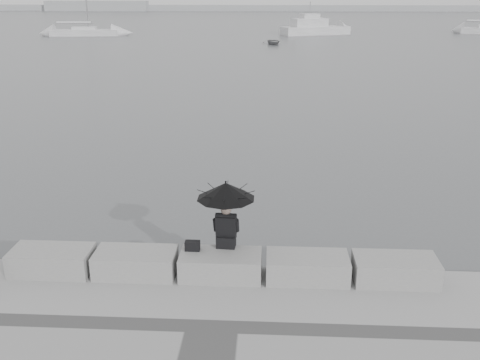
# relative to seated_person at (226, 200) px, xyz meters

# --- Properties ---
(ground) EXTENTS (360.00, 360.00, 0.00)m
(ground) POSITION_rel_seated_person_xyz_m (-0.08, 0.09, -2.00)
(ground) COLOR #4F5255
(ground) RESTS_ON ground
(stone_block_far_left) EXTENTS (1.60, 0.80, 0.50)m
(stone_block_far_left) POSITION_rel_seated_person_xyz_m (-3.48, -0.36, -1.25)
(stone_block_far_left) COLOR gray
(stone_block_far_left) RESTS_ON promenade
(stone_block_left) EXTENTS (1.60, 0.80, 0.50)m
(stone_block_left) POSITION_rel_seated_person_xyz_m (-1.78, -0.36, -1.25)
(stone_block_left) COLOR gray
(stone_block_left) RESTS_ON promenade
(stone_block_centre) EXTENTS (1.60, 0.80, 0.50)m
(stone_block_centre) POSITION_rel_seated_person_xyz_m (-0.08, -0.36, -1.25)
(stone_block_centre) COLOR gray
(stone_block_centre) RESTS_ON promenade
(stone_block_right) EXTENTS (1.60, 0.80, 0.50)m
(stone_block_right) POSITION_rel_seated_person_xyz_m (1.62, -0.36, -1.25)
(stone_block_right) COLOR gray
(stone_block_right) RESTS_ON promenade
(stone_block_far_right) EXTENTS (1.60, 0.80, 0.50)m
(stone_block_far_right) POSITION_rel_seated_person_xyz_m (3.32, -0.36, -1.25)
(stone_block_far_right) COLOR gray
(stone_block_far_right) RESTS_ON promenade
(seated_person) EXTENTS (1.16, 1.16, 1.39)m
(seated_person) POSITION_rel_seated_person_xyz_m (0.00, 0.00, 0.00)
(seated_person) COLOR black
(seated_person) RESTS_ON stone_block_centre
(bag) EXTENTS (0.29, 0.17, 0.19)m
(bag) POSITION_rel_seated_person_xyz_m (-0.65, -0.23, -0.91)
(bag) COLOR black
(bag) RESTS_ON stone_block_centre
(distant_landmass) EXTENTS (180.00, 8.00, 2.80)m
(distant_landmass) POSITION_rel_seated_person_xyz_m (-8.22, 154.60, -1.11)
(distant_landmass) COLOR #9B9DA0
(distant_landmass) RESTS_ON ground
(sailboat_left) EXTENTS (9.18, 3.58, 12.90)m
(sailboat_left) POSITION_rel_seated_person_xyz_m (-24.19, 63.59, -1.49)
(sailboat_left) COLOR white
(sailboat_left) RESTS_ON ground
(motor_cruiser) EXTENTS (9.84, 6.30, 4.50)m
(motor_cruiser) POSITION_rel_seated_person_xyz_m (7.03, 67.20, -1.11)
(motor_cruiser) COLOR white
(motor_cruiser) RESTS_ON ground
(dinghy) EXTENTS (3.32, 1.86, 0.53)m
(dinghy) POSITION_rel_seated_person_xyz_m (1.17, 52.98, -1.74)
(dinghy) COLOR gray
(dinghy) RESTS_ON ground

